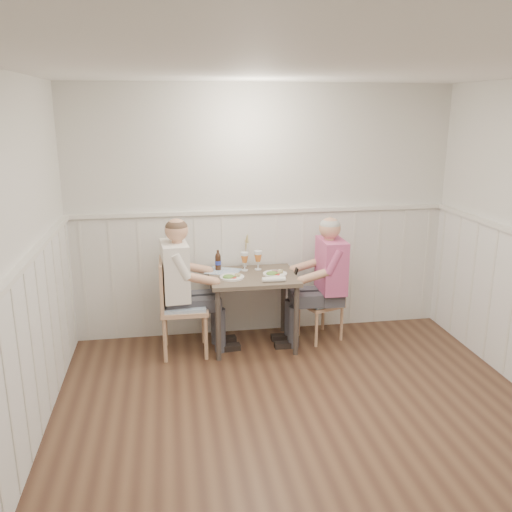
# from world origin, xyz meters

# --- Properties ---
(ground_plane) EXTENTS (4.50, 4.50, 0.00)m
(ground_plane) POSITION_xyz_m (0.00, 0.00, 0.00)
(ground_plane) COLOR #442A1E
(room_shell) EXTENTS (4.04, 4.54, 2.60)m
(room_shell) POSITION_xyz_m (0.00, 0.00, 1.52)
(room_shell) COLOR silver
(room_shell) RESTS_ON ground
(wainscot) EXTENTS (4.00, 4.49, 1.34)m
(wainscot) POSITION_xyz_m (0.00, 0.69, 0.69)
(wainscot) COLOR silver
(wainscot) RESTS_ON ground
(dining_table) EXTENTS (0.86, 0.70, 0.75)m
(dining_table) POSITION_xyz_m (-0.17, 1.84, 0.64)
(dining_table) COLOR brown
(dining_table) RESTS_ON ground
(chair_right) EXTENTS (0.48, 0.48, 0.79)m
(chair_right) POSITION_xyz_m (0.59, 1.91, 0.43)
(chair_right) COLOR tan
(chair_right) RESTS_ON ground
(chair_left) EXTENTS (0.46, 0.46, 0.96)m
(chair_left) POSITION_xyz_m (-0.92, 1.77, 0.52)
(chair_left) COLOR tan
(chair_left) RESTS_ON ground
(man_in_pink) EXTENTS (0.62, 0.43, 1.34)m
(man_in_pink) POSITION_xyz_m (0.58, 1.81, 0.56)
(man_in_pink) COLOR #3F3F47
(man_in_pink) RESTS_ON ground
(diner_cream) EXTENTS (0.66, 0.46, 1.38)m
(diner_cream) POSITION_xyz_m (-0.90, 1.80, 0.58)
(diner_cream) COLOR #3F3F47
(diner_cream) RESTS_ON ground
(plate_man) EXTENTS (0.24, 0.24, 0.06)m
(plate_man) POSITION_xyz_m (0.04, 1.81, 0.77)
(plate_man) COLOR white
(plate_man) RESTS_ON dining_table
(plate_diner) EXTENTS (0.24, 0.24, 0.06)m
(plate_diner) POSITION_xyz_m (-0.40, 1.77, 0.77)
(plate_diner) COLOR white
(plate_diner) RESTS_ON dining_table
(beer_glass_a) EXTENTS (0.08, 0.08, 0.20)m
(beer_glass_a) POSITION_xyz_m (-0.09, 2.01, 0.88)
(beer_glass_a) COLOR silver
(beer_glass_a) RESTS_ON dining_table
(beer_glass_b) EXTENTS (0.08, 0.08, 0.19)m
(beer_glass_b) POSITION_xyz_m (-0.23, 2.00, 0.88)
(beer_glass_b) COLOR silver
(beer_glass_b) RESTS_ON dining_table
(beer_bottle) EXTENTS (0.06, 0.06, 0.21)m
(beer_bottle) POSITION_xyz_m (-0.50, 2.06, 0.84)
(beer_bottle) COLOR black
(beer_bottle) RESTS_ON dining_table
(rolled_napkin) EXTENTS (0.22, 0.05, 0.05)m
(rolled_napkin) POSITION_xyz_m (-0.01, 1.59, 0.77)
(rolled_napkin) COLOR white
(rolled_napkin) RESTS_ON dining_table
(grass_vase) EXTENTS (0.04, 0.04, 0.36)m
(grass_vase) POSITION_xyz_m (-0.21, 2.14, 0.91)
(grass_vase) COLOR silver
(grass_vase) RESTS_ON dining_table
(gingham_mat) EXTENTS (0.40, 0.37, 0.01)m
(gingham_mat) POSITION_xyz_m (-0.45, 2.00, 0.75)
(gingham_mat) COLOR #517BAC
(gingham_mat) RESTS_ON dining_table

